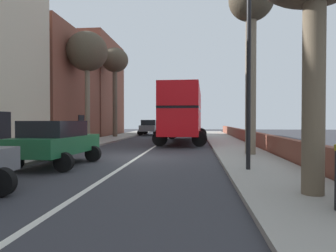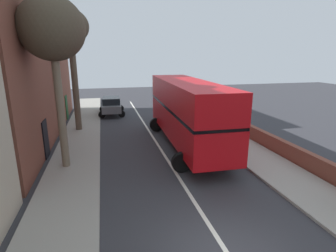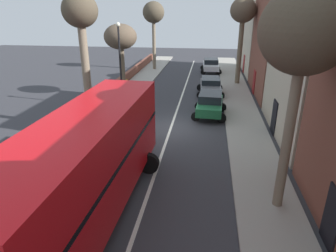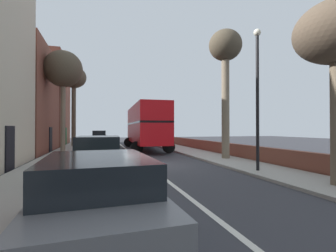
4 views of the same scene
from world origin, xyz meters
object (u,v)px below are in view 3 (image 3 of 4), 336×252
at_px(parked_car_grey_left_0, 210,85).
at_px(street_tree_right_3, 121,39).
at_px(street_tree_left_0, 305,34).
at_px(street_tree_left_2, 243,14).
at_px(street_tree_right_5, 81,21).
at_px(double_decker_bus, 87,164).
at_px(litter_bin_right, 125,86).
at_px(parked_car_green_left_3, 210,103).
at_px(street_tree_right_1, 154,14).
at_px(parked_car_white_left_2, 211,65).
at_px(lamppost_right, 120,59).

bearing_deg(parked_car_grey_left_0, street_tree_right_3, 13.51).
xyz_separation_m(street_tree_left_0, street_tree_left_2, (-0.01, -20.72, 0.26)).
xyz_separation_m(street_tree_left_0, street_tree_right_5, (10.41, -6.93, 0.05)).
xyz_separation_m(double_decker_bus, street_tree_right_5, (3.46, -8.70, 4.29)).
relative_size(street_tree_right_3, litter_bin_right, 5.31).
distance_m(parked_car_green_left_3, street_tree_right_3, 9.48).
height_order(street_tree_right_1, street_tree_right_5, street_tree_right_5).
height_order(double_decker_bus, parked_car_white_left_2, double_decker_bus).
height_order(parked_car_grey_left_0, street_tree_left_0, street_tree_left_0).
height_order(street_tree_right_3, street_tree_right_5, street_tree_right_5).
relative_size(street_tree_left_2, street_tree_right_3, 1.36).
bearing_deg(parked_car_green_left_3, litter_bin_right, -33.25).
distance_m(parked_car_grey_left_0, lamppost_right, 8.89).
xyz_separation_m(parked_car_grey_left_0, lamppost_right, (6.80, 4.93, 2.92)).
bearing_deg(parked_car_grey_left_0, street_tree_right_5, 50.49).
distance_m(parked_car_green_left_3, street_tree_left_0, 12.20).
bearing_deg(parked_car_green_left_3, double_decker_bus, 71.02).
xyz_separation_m(street_tree_right_3, street_tree_right_5, (0.05, 7.46, 1.64)).
bearing_deg(street_tree_right_1, litter_bin_right, 86.84).
distance_m(street_tree_right_5, litter_bin_right, 10.49).
bearing_deg(street_tree_right_1, street_tree_right_3, 88.00).
height_order(double_decker_bus, street_tree_left_0, street_tree_left_0).
relative_size(street_tree_left_2, lamppost_right, 1.31).
height_order(parked_car_green_left_3, street_tree_right_3, street_tree_right_3).
bearing_deg(street_tree_right_5, parked_car_white_left_2, -111.45).
xyz_separation_m(parked_car_grey_left_0, street_tree_right_1, (7.16, -10.92, 5.80)).
bearing_deg(street_tree_right_3, litter_bin_right, -80.73).
bearing_deg(parked_car_white_left_2, street_tree_right_1, -5.74).
relative_size(street_tree_left_0, street_tree_left_2, 0.97).
bearing_deg(street_tree_right_5, parked_car_green_left_3, -155.29).
height_order(street_tree_left_2, street_tree_right_5, street_tree_left_2).
height_order(parked_car_grey_left_0, street_tree_right_5, street_tree_right_5).
xyz_separation_m(parked_car_green_left_3, street_tree_right_3, (7.61, -3.93, 4.06)).
height_order(double_decker_bus, street_tree_right_1, street_tree_right_1).
bearing_deg(parked_car_grey_left_0, lamppost_right, 35.95).
xyz_separation_m(parked_car_green_left_3, lamppost_right, (6.80, -0.83, 2.86)).
xyz_separation_m(street_tree_right_1, street_tree_right_3, (0.45, 12.75, -1.68)).
relative_size(street_tree_right_1, street_tree_left_2, 0.97).
xyz_separation_m(parked_car_white_left_2, litter_bin_right, (7.80, 10.85, -0.23)).
relative_size(street_tree_right_5, lamppost_right, 1.28).
bearing_deg(street_tree_right_3, parked_car_white_left_2, -122.30).
distance_m(parked_car_white_left_2, street_tree_right_5, 21.71).
bearing_deg(litter_bin_right, street_tree_right_1, -93.16).
bearing_deg(street_tree_right_3, lamppost_right, 104.59).
bearing_deg(street_tree_left_0, street_tree_right_3, -54.25).
bearing_deg(street_tree_left_0, parked_car_grey_left_0, -80.36).
height_order(parked_car_grey_left_0, street_tree_left_2, street_tree_left_2).
bearing_deg(street_tree_left_2, parked_car_grey_left_0, 58.48).
relative_size(parked_car_white_left_2, lamppost_right, 0.68).
bearing_deg(street_tree_right_5, double_decker_bus, 111.70).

